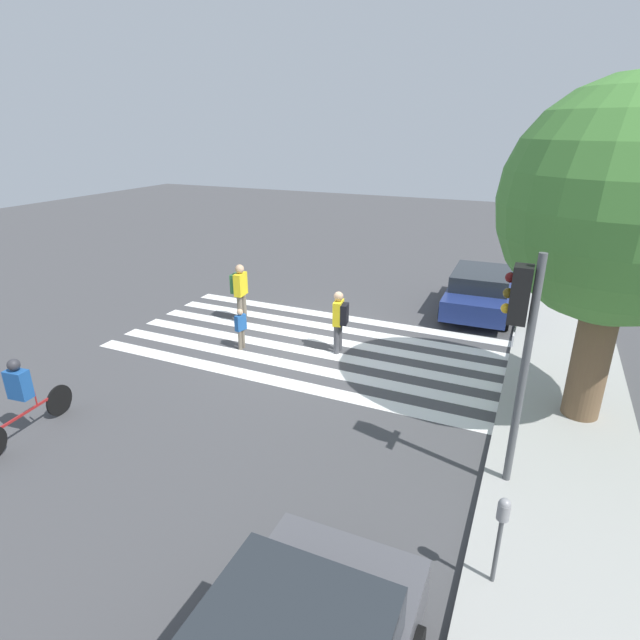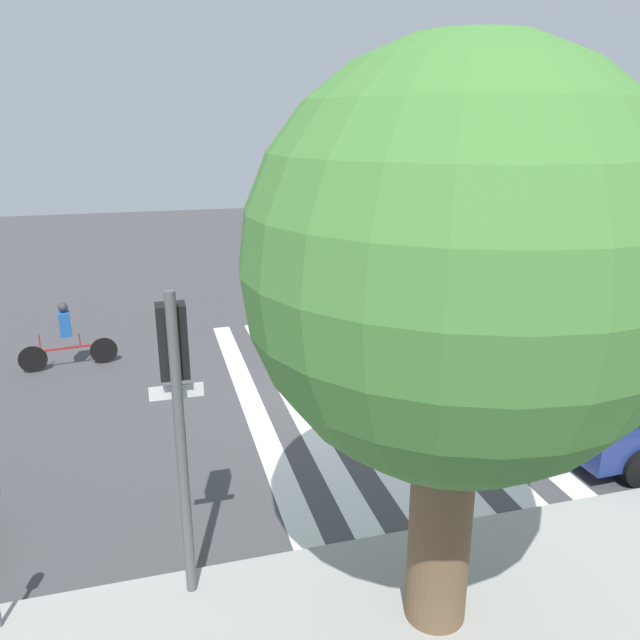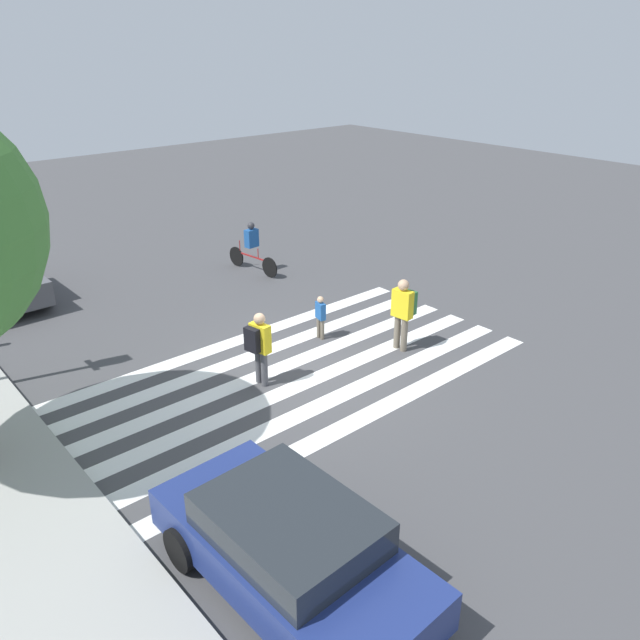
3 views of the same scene
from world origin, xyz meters
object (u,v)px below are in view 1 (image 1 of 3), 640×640
traffic_light (520,331)px  pedestrian_child_with_backpack (340,318)px  parking_meter (502,523)px  street_tree (624,207)px  car_parked_far_curb (480,290)px  pedestrian_adult_yellow_jacket (240,288)px  cyclist_near_curb (21,395)px  pedestrian_adult_blue_shirt (241,326)px

traffic_light → pedestrian_child_with_backpack: size_ratio=2.37×
traffic_light → parking_meter: (2.12, 0.15, -1.65)m
street_tree → traffic_light: bearing=-25.7°
parking_meter → car_parked_far_curb: size_ratio=0.34×
pedestrian_adult_yellow_jacket → pedestrian_child_with_backpack: pedestrian_adult_yellow_jacket is taller
pedestrian_adult_yellow_jacket → traffic_light: bearing=54.1°
traffic_light → pedestrian_adult_yellow_jacket: 9.11m
traffic_light → car_parked_far_curb: bearing=-170.3°
parking_meter → pedestrian_child_with_backpack: bearing=-142.6°
pedestrian_child_with_backpack → traffic_light: bearing=-140.6°
parking_meter → cyclist_near_curb: (0.06, -8.35, -0.19)m
pedestrian_child_with_backpack → car_parked_far_curb: size_ratio=0.39×
traffic_light → pedestrian_adult_blue_shirt: size_ratio=3.50×
traffic_light → parking_meter: size_ratio=2.74×
street_tree → pedestrian_adult_blue_shirt: bearing=-91.2°
pedestrian_adult_yellow_jacket → pedestrian_adult_blue_shirt: bearing=26.9°
pedestrian_adult_blue_shirt → cyclist_near_curb: (4.99, -1.52, 0.24)m
pedestrian_child_with_backpack → cyclist_near_curb: (5.82, -3.94, -0.09)m
street_tree → pedestrian_child_with_backpack: bearing=-100.2°
pedestrian_adult_blue_shirt → cyclist_near_curb: size_ratio=0.51×
pedestrian_child_with_backpack → car_parked_far_curb: (-4.61, 2.85, -0.27)m
parking_meter → pedestrian_child_with_backpack: size_ratio=0.86×
traffic_light → pedestrian_child_with_backpack: bearing=-130.6°
traffic_light → cyclist_near_curb: 8.68m
pedestrian_adult_blue_shirt → pedestrian_child_with_backpack: (-0.83, 2.41, 0.33)m
car_parked_far_curb → pedestrian_adult_blue_shirt: bearing=-45.6°
parking_meter → cyclist_near_curb: cyclist_near_curb is taller
street_tree → parking_meter: bearing=-13.3°
parking_meter → pedestrian_adult_yellow_jacket: (-6.60, -7.90, -0.03)m
parking_meter → car_parked_far_curb: parking_meter is taller
parking_meter → car_parked_far_curb: bearing=-171.4°
traffic_light → pedestrian_adult_blue_shirt: 7.53m
parking_meter → pedestrian_adult_yellow_jacket: bearing=-129.9°
traffic_light → pedestrian_adult_yellow_jacket: traffic_light is taller
parking_meter → street_tree: 5.81m
street_tree → cyclist_near_curb: 11.13m
cyclist_near_curb → pedestrian_adult_yellow_jacket: bearing=169.8°
street_tree → pedestrian_child_with_backpack: street_tree is taller
traffic_light → pedestrian_adult_yellow_jacket: (-4.49, -7.75, -1.68)m
pedestrian_child_with_backpack → cyclist_near_curb: 7.03m
pedestrian_child_with_backpack → parking_meter: bearing=-152.6°
pedestrian_adult_blue_shirt → cyclist_near_curb: bearing=-4.0°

